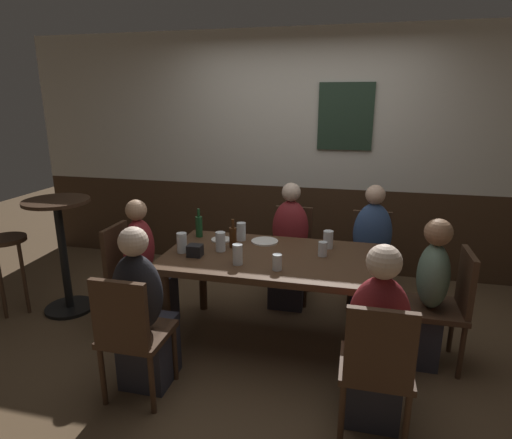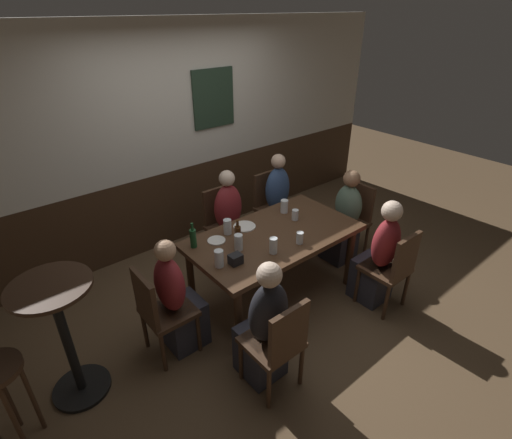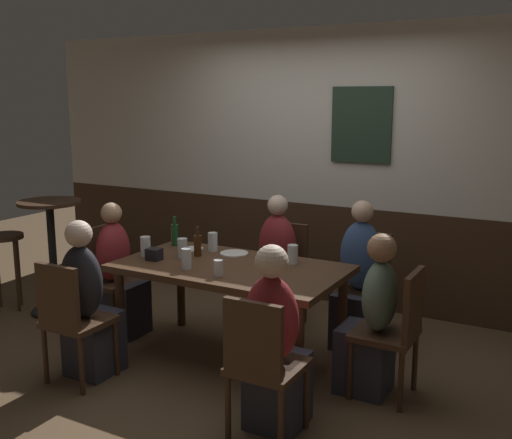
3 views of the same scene
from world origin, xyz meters
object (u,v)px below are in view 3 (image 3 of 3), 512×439
(person_mid_far, at_px, (275,274))
(pint_glass_pale, at_px, (213,243))
(person_left_near, at_px, (88,311))
(person_right_far, at_px, (358,286))
(chair_right_near, at_px, (262,361))
(beer_bottle_green, at_px, (175,234))
(dining_table, at_px, (231,275))
(person_head_west, at_px, (119,280))
(tumbler_short, at_px, (146,248))
(highball_clear, at_px, (182,250))
(chair_left_near, at_px, (71,316))
(person_head_east, at_px, (372,327))
(pint_glass_amber, at_px, (218,268))
(beer_bottle_brown, at_px, (198,245))
(plate_white_small, at_px, (193,249))
(bar_stool, at_px, (5,251))
(chair_right_far, at_px, (365,280))
(pint_glass_stout, at_px, (278,263))
(person_right_near, at_px, (275,352))
(plate_white_large, at_px, (234,253))
(side_bar_table, at_px, (52,248))
(chair_mid_far, at_px, (283,268))
(chair_head_west, at_px, (104,273))
(beer_glass_half, at_px, (293,255))
(condiment_caddy, at_px, (154,254))
(chair_head_east, at_px, (396,327))
(beer_glass_tall, at_px, (186,260))

(person_mid_far, height_order, pint_glass_pale, person_mid_far)
(person_left_near, bearing_deg, pint_glass_pale, 68.60)
(person_right_far, height_order, pint_glass_pale, person_right_far)
(chair_right_near, bearing_deg, beer_bottle_green, 141.20)
(dining_table, bearing_deg, person_head_west, 180.00)
(tumbler_short, height_order, highball_clear, tumbler_short)
(chair_right_near, bearing_deg, chair_left_near, 180.00)
(person_head_east, relative_size, pint_glass_amber, 9.64)
(chair_left_near, bearing_deg, beer_bottle_brown, 68.99)
(plate_white_small, bearing_deg, bar_stool, -170.79)
(pint_glass_amber, bearing_deg, tumbler_short, 167.29)
(chair_right_far, distance_m, pint_glass_stout, 0.94)
(person_right_near, bearing_deg, chair_right_far, 90.00)
(plate_white_large, relative_size, side_bar_table, 0.21)
(person_mid_far, bearing_deg, beer_bottle_brown, -120.57)
(highball_clear, xyz_separation_m, side_bar_table, (-1.52, 0.09, -0.19))
(chair_mid_far, distance_m, bar_stool, 2.59)
(tumbler_short, xyz_separation_m, bar_stool, (-1.69, 0.04, -0.24))
(dining_table, height_order, chair_head_west, chair_head_west)
(chair_left_near, height_order, person_left_near, person_left_near)
(chair_left_near, xyz_separation_m, beer_glass_half, (1.12, 1.15, 0.31))
(person_mid_far, xyz_separation_m, pint_glass_pale, (-0.35, -0.43, 0.32))
(chair_left_near, bearing_deg, dining_table, 49.92)
(beer_glass_half, relative_size, beer_bottle_green, 0.57)
(beer_bottle_brown, distance_m, plate_white_large, 0.30)
(chair_right_far, distance_m, plate_white_large, 1.09)
(person_mid_far, distance_m, pint_glass_pale, 0.64)
(person_head_east, height_order, condiment_caddy, person_head_east)
(pint_glass_stout, height_order, plate_white_large, pint_glass_stout)
(highball_clear, bearing_deg, person_head_west, 179.83)
(chair_head_west, xyz_separation_m, pint_glass_pale, (0.91, 0.29, 0.31))
(chair_head_east, xyz_separation_m, beer_glass_tall, (-1.49, -0.24, 0.31))
(beer_glass_half, xyz_separation_m, beer_bottle_green, (-1.11, 0.03, 0.03))
(chair_head_west, xyz_separation_m, pint_glass_stout, (1.61, 0.07, 0.29))
(plate_white_large, relative_size, bar_stool, 0.31)
(pint_glass_stout, bearing_deg, side_bar_table, 179.60)
(person_head_east, height_order, pint_glass_amber, person_head_east)
(pint_glass_pale, distance_m, condiment_caddy, 0.51)
(dining_table, relative_size, chair_head_west, 1.92)
(bar_stool, bearing_deg, chair_head_east, 0.94)
(chair_head_east, distance_m, side_bar_table, 3.22)
(person_left_near, distance_m, highball_clear, 0.85)
(dining_table, height_order, plate_white_large, plate_white_large)
(tumbler_short, xyz_separation_m, pint_glass_stout, (1.07, 0.17, -0.02))
(person_left_near, relative_size, plate_white_small, 6.71)
(person_mid_far, relative_size, tumbler_short, 7.41)
(chair_right_near, distance_m, plate_white_large, 1.49)
(chair_head_west, height_order, side_bar_table, side_bar_table)
(chair_head_west, xyz_separation_m, chair_right_far, (2.00, 0.88, 0.00))
(chair_head_east, bearing_deg, highball_clear, -179.93)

